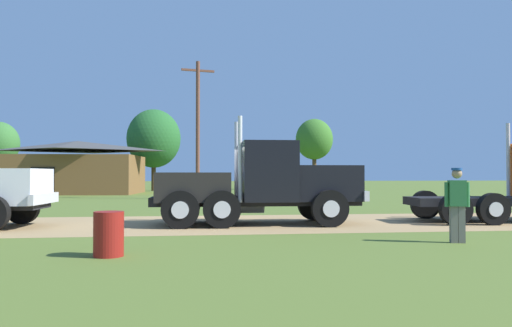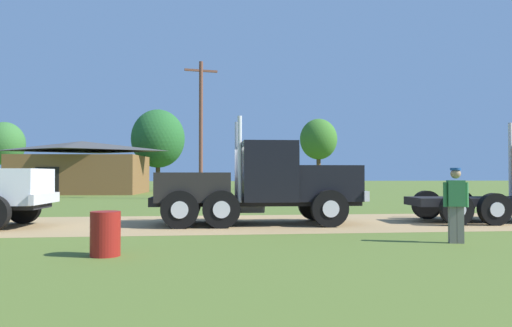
% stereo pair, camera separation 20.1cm
% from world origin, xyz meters
% --- Properties ---
extents(ground_plane, '(200.00, 200.00, 0.00)m').
position_xyz_m(ground_plane, '(0.00, 0.00, 0.00)').
color(ground_plane, '#526728').
extents(dirt_track, '(120.00, 6.23, 0.01)m').
position_xyz_m(dirt_track, '(0.00, 0.00, 0.00)').
color(dirt_track, '#A28254').
rests_on(dirt_track, ground_plane).
extents(truck_foreground_white, '(6.93, 2.71, 3.46)m').
position_xyz_m(truck_foreground_white, '(1.24, -0.35, 1.29)').
color(truck_foreground_white, black).
rests_on(truck_foreground_white, ground_plane).
extents(visitor_walking_mid, '(0.57, 0.35, 1.80)m').
position_xyz_m(visitor_walking_mid, '(5.37, -5.28, 0.98)').
color(visitor_walking_mid, '#33723F').
rests_on(visitor_walking_mid, ground_plane).
extents(steel_barrel, '(0.60, 0.60, 0.90)m').
position_xyz_m(steel_barrel, '(-2.61, -6.27, 0.45)').
color(steel_barrel, maroon).
rests_on(steel_barrel, ground_plane).
extents(shed_building, '(11.17, 8.21, 4.45)m').
position_xyz_m(shed_building, '(-10.84, 26.66, 2.14)').
color(shed_building, brown).
rests_on(shed_building, ground_plane).
extents(utility_pole_near, '(2.18, 0.57, 9.10)m').
position_xyz_m(utility_pole_near, '(-0.76, 16.12, 4.81)').
color(utility_pole_near, brown).
rests_on(utility_pole_near, ground_plane).
extents(tree_left, '(4.45, 4.45, 7.56)m').
position_xyz_m(tree_left, '(-22.99, 42.04, 5.09)').
color(tree_left, '#513823').
rests_on(tree_left, ground_plane).
extents(tree_mid, '(5.25, 5.25, 8.05)m').
position_xyz_m(tree_mid, '(-5.02, 32.95, 5.15)').
color(tree_mid, '#513823').
rests_on(tree_mid, ground_plane).
extents(tree_right, '(3.91, 3.91, 7.47)m').
position_xyz_m(tree_right, '(11.51, 34.19, 5.28)').
color(tree_right, '#513823').
rests_on(tree_right, ground_plane).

